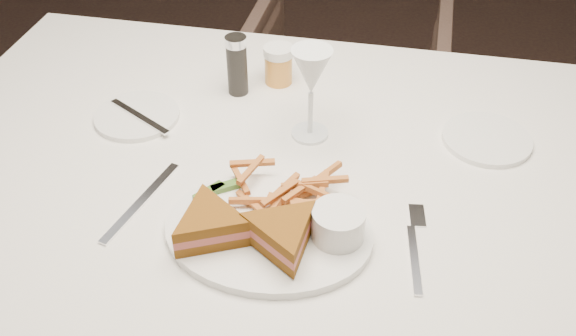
# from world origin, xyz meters

# --- Properties ---
(ground) EXTENTS (5.00, 5.00, 0.00)m
(ground) POSITION_xyz_m (0.00, 0.00, 0.00)
(ground) COLOR black
(ground) RESTS_ON ground
(table) EXTENTS (1.44, 0.98, 0.75)m
(table) POSITION_xyz_m (0.27, -0.28, 0.38)
(table) COLOR silver
(table) RESTS_ON ground
(chair_far) EXTENTS (0.63, 0.59, 0.63)m
(chair_far) POSITION_xyz_m (0.22, 0.66, 0.32)
(chair_far) COLOR #4C372E
(chair_far) RESTS_ON ground
(table_setting) EXTENTS (0.81, 0.62, 0.18)m
(table_setting) POSITION_xyz_m (0.26, -0.34, 0.79)
(table_setting) COLOR white
(table_setting) RESTS_ON table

